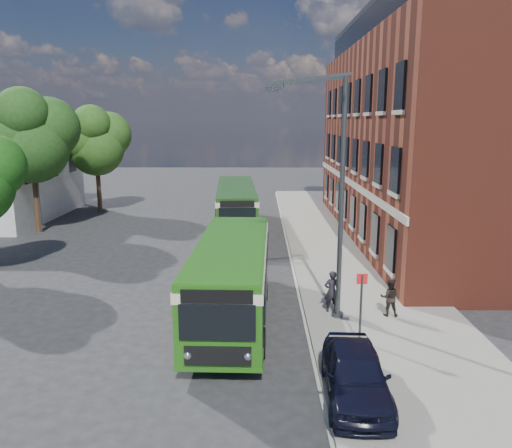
{
  "coord_description": "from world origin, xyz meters",
  "views": [
    {
      "loc": [
        2.23,
        -19.81,
        7.44
      ],
      "look_at": [
        2.06,
        5.28,
        2.2
      ],
      "focal_mm": 35.0,
      "sensor_mm": 36.0,
      "label": 1
    }
  ],
  "objects_px": {
    "street_lamp": "(332,195)",
    "parked_car": "(356,373)",
    "bus_front": "(232,273)",
    "bus_rear": "(236,202)"
  },
  "relations": [
    {
      "from": "street_lamp",
      "to": "bus_front",
      "type": "height_order",
      "value": "street_lamp"
    },
    {
      "from": "street_lamp",
      "to": "bus_rear",
      "type": "relative_size",
      "value": 0.75
    },
    {
      "from": "street_lamp",
      "to": "parked_car",
      "type": "xyz_separation_m",
      "value": [
        -0.04,
        -5.65,
        -3.94
      ]
    },
    {
      "from": "bus_rear",
      "to": "parked_car",
      "type": "height_order",
      "value": "bus_rear"
    },
    {
      "from": "street_lamp",
      "to": "parked_car",
      "type": "bearing_deg",
      "value": -90.38
    },
    {
      "from": "bus_front",
      "to": "bus_rear",
      "type": "xyz_separation_m",
      "value": [
        -0.6,
        16.37,
        0.0
      ]
    },
    {
      "from": "bus_front",
      "to": "parked_car",
      "type": "bearing_deg",
      "value": -57.79
    },
    {
      "from": "bus_front",
      "to": "bus_rear",
      "type": "height_order",
      "value": "same"
    },
    {
      "from": "bus_front",
      "to": "parked_car",
      "type": "relative_size",
      "value": 2.46
    },
    {
      "from": "street_lamp",
      "to": "parked_car",
      "type": "relative_size",
      "value": 2.2
    }
  ]
}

